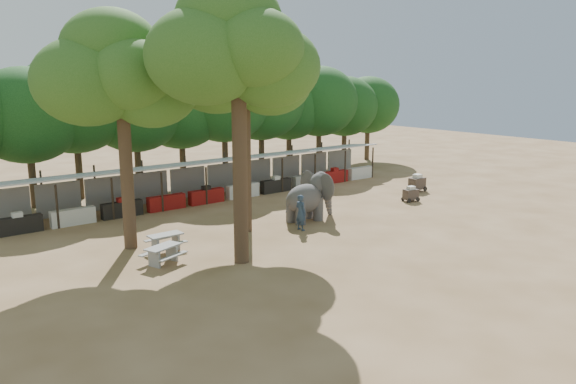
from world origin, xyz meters
TOP-DOWN VIEW (x-y plane):
  - ground at (0.00, 0.00)m, footprint 100.00×100.00m
  - vendor_stalls at (-0.00, 13.84)m, footprint 28.00×2.99m
  - yard_tree_left at (-9.13, 7.19)m, footprint 7.10×6.90m
  - yard_tree_center at (-6.13, 2.19)m, footprint 7.10×6.90m
  - yard_tree_back at (-3.13, 6.19)m, footprint 7.10×6.90m
  - backdrop_trees at (0.00, 19.00)m, footprint 46.46×5.95m
  - elephant at (1.11, 5.64)m, footprint 3.54×2.70m
  - handler at (-0.67, 4.32)m, footprint 0.50×0.72m
  - picnic_table_near at (-8.82, 3.93)m, footprint 1.99×1.89m
  - picnic_table_far at (-7.88, 5.58)m, footprint 1.59×1.44m
  - cart_front at (9.31, 5.15)m, footprint 1.12×0.84m
  - cart_back at (12.12, 6.90)m, footprint 1.27×0.84m

SIDE VIEW (x-z plane):
  - ground at x=0.00m, z-range 0.00..0.00m
  - cart_front at x=9.31m, z-range -0.01..0.99m
  - picnic_table_far at x=-7.88m, z-range 0.12..0.91m
  - picnic_table_near at x=-8.82m, z-range 0.12..0.92m
  - cart_back at x=12.12m, z-range -0.01..1.22m
  - handler at x=-0.67m, z-range 0.00..1.93m
  - vendor_stalls at x=0.00m, z-range -0.22..2.58m
  - elephant at x=1.11m, z-range 0.00..2.69m
  - backdrop_trees at x=0.00m, z-range 1.35..9.68m
  - yard_tree_left at x=-9.13m, z-range 2.69..13.71m
  - yard_tree_back at x=-3.13m, z-range 2.86..14.22m
  - yard_tree_center at x=-6.13m, z-range 3.19..15.23m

